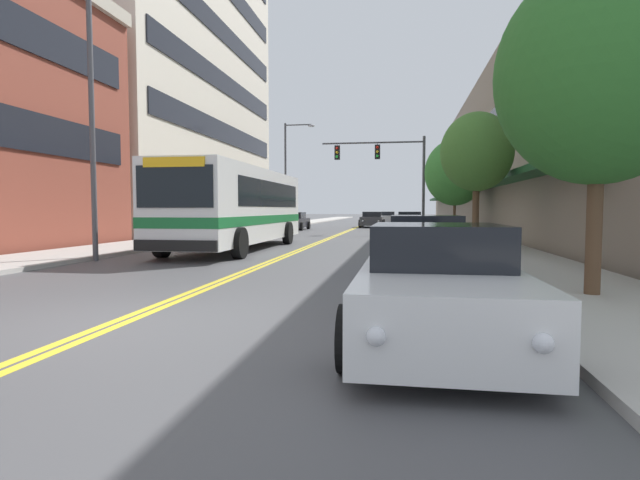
# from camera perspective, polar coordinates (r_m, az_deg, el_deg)

# --- Properties ---
(ground_plane) EXTENTS (240.00, 240.00, 0.00)m
(ground_plane) POSITION_cam_1_polar(r_m,az_deg,el_deg) (43.49, 4.25, 1.46)
(ground_plane) COLOR #4C4C4F
(sidewalk_left) EXTENTS (3.16, 106.00, 0.12)m
(sidewalk_left) POSITION_cam_1_polar(r_m,az_deg,el_deg) (44.67, -4.83, 1.59)
(sidewalk_left) COLOR #B2ADA5
(sidewalk_left) RESTS_ON ground_plane
(sidewalk_right) EXTENTS (3.16, 106.00, 0.12)m
(sidewalk_right) POSITION_cam_1_polar(r_m,az_deg,el_deg) (43.44, 13.60, 1.45)
(sidewalk_right) COLOR #B2ADA5
(sidewalk_right) RESTS_ON ground_plane
(centre_line) EXTENTS (0.34, 106.00, 0.01)m
(centre_line) POSITION_cam_1_polar(r_m,az_deg,el_deg) (43.49, 4.25, 1.46)
(centre_line) COLOR yellow
(centre_line) RESTS_ON ground_plane
(office_tower_left) EXTENTS (12.08, 24.34, 24.84)m
(office_tower_left) POSITION_cam_1_polar(r_m,az_deg,el_deg) (41.16, -19.19, 18.63)
(office_tower_left) COLOR beige
(office_tower_left) RESTS_ON ground_plane
(storefront_row_right) EXTENTS (9.10, 68.00, 10.45)m
(storefront_row_right) POSITION_cam_1_polar(r_m,az_deg,el_deg) (44.38, 21.28, 8.02)
(storefront_row_right) COLOR gray
(storefront_row_right) RESTS_ON ground_plane
(city_bus) EXTENTS (2.92, 11.04, 3.09)m
(city_bus) POSITION_cam_1_polar(r_m,az_deg,el_deg) (19.92, -9.31, 4.01)
(city_bus) COLOR silver
(city_bus) RESTS_ON ground_plane
(car_beige_parked_left_near) EXTENTS (1.98, 4.26, 1.25)m
(car_beige_parked_left_near) POSITION_cam_1_polar(r_m,az_deg,el_deg) (31.95, -5.65, 1.76)
(car_beige_parked_left_near) COLOR #BCAD89
(car_beige_parked_left_near) RESTS_ON ground_plane
(car_charcoal_parked_left_mid) EXTENTS (2.09, 4.82, 1.35)m
(car_charcoal_parked_left_mid) POSITION_cam_1_polar(r_m,az_deg,el_deg) (38.25, -3.11, 2.12)
(car_charcoal_parked_left_mid) COLOR #232328
(car_charcoal_parked_left_mid) RESTS_ON ground_plane
(car_white_parked_right_foreground) EXTENTS (2.03, 4.38, 1.38)m
(car_white_parked_right_foreground) POSITION_cam_1_polar(r_m,az_deg,el_deg) (6.12, 13.28, -5.22)
(car_white_parked_right_foreground) COLOR white
(car_white_parked_right_foreground) RESTS_ON ground_plane
(car_navy_parked_right_mid) EXTENTS (2.20, 4.24, 1.41)m
(car_navy_parked_right_mid) POSITION_cam_1_polar(r_m,az_deg,el_deg) (12.38, 12.00, -0.76)
(car_navy_parked_right_mid) COLOR #19234C
(car_navy_parked_right_mid) RESTS_ON ground_plane
(car_champagne_parked_right_far) EXTENTS (2.06, 4.63, 1.26)m
(car_champagne_parked_right_far) POSITION_cam_1_polar(r_m,az_deg,el_deg) (27.72, 10.26, 1.43)
(car_champagne_parked_right_far) COLOR beige
(car_champagne_parked_right_far) RESTS_ON ground_plane
(car_slate_blue_parked_right_end) EXTENTS (1.97, 4.77, 1.40)m
(car_slate_blue_parked_right_end) POSITION_cam_1_polar(r_m,az_deg,el_deg) (34.44, 10.17, 1.97)
(car_slate_blue_parked_right_end) COLOR #475675
(car_slate_blue_parked_right_end) RESTS_ON ground_plane
(car_dark_grey_moving_lead) EXTENTS (2.11, 4.52, 1.35)m
(car_dark_grey_moving_lead) POSITION_cam_1_polar(r_m,az_deg,el_deg) (43.72, 5.98, 2.30)
(car_dark_grey_moving_lead) COLOR #38383D
(car_dark_grey_moving_lead) RESTS_ON ground_plane
(car_silver_moving_second) EXTENTS (1.99, 4.77, 1.30)m
(car_silver_moving_second) POSITION_cam_1_polar(r_m,az_deg,el_deg) (58.62, 7.78, 2.56)
(car_silver_moving_second) COLOR #B7B7BC
(car_silver_moving_second) RESTS_ON ground_plane
(traffic_signal_mast) EXTENTS (6.66, 0.38, 6.23)m
(traffic_signal_mast) POSITION_cam_1_polar(r_m,az_deg,el_deg) (32.87, 7.72, 8.56)
(traffic_signal_mast) COLOR #47474C
(traffic_signal_mast) RESTS_ON ground_plane
(street_lamp_left_near) EXTENTS (2.56, 0.28, 9.43)m
(street_lamp_left_near) POSITION_cam_1_polar(r_m,az_deg,el_deg) (16.80, -23.80, 16.89)
(street_lamp_left_near) COLOR #47474C
(street_lamp_left_near) RESTS_ON ground_plane
(street_lamp_left_far) EXTENTS (2.46, 0.28, 8.33)m
(street_lamp_left_far) POSITION_cam_1_polar(r_m,az_deg,el_deg) (39.91, -3.50, 8.38)
(street_lamp_left_far) COLOR #47474C
(street_lamp_left_far) RESTS_ON ground_plane
(street_tree_right_near) EXTENTS (3.36, 3.36, 5.54)m
(street_tree_right_near) POSITION_cam_1_polar(r_m,az_deg,el_deg) (9.88, 29.29, 16.23)
(street_tree_right_near) COLOR brown
(street_tree_right_near) RESTS_ON sidewalk_right
(street_tree_right_mid) EXTENTS (2.64, 2.64, 5.01)m
(street_tree_right_mid) POSITION_cam_1_polar(r_m,az_deg,el_deg) (19.51, 17.48, 9.54)
(street_tree_right_mid) COLOR brown
(street_tree_right_mid) RESTS_ON sidewalk_right
(street_tree_right_far) EXTENTS (3.52, 3.52, 5.53)m
(street_tree_right_far) POSITION_cam_1_polar(r_m,az_deg,el_deg) (30.48, 15.19, 7.45)
(street_tree_right_far) COLOR brown
(street_tree_right_far) RESTS_ON sidewalk_right
(fire_hydrant) EXTENTS (0.31, 0.23, 0.79)m
(fire_hydrant) POSITION_cam_1_polar(r_m,az_deg,el_deg) (15.58, 17.06, -0.48)
(fire_hydrant) COLOR yellow
(fire_hydrant) RESTS_ON sidewalk_right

